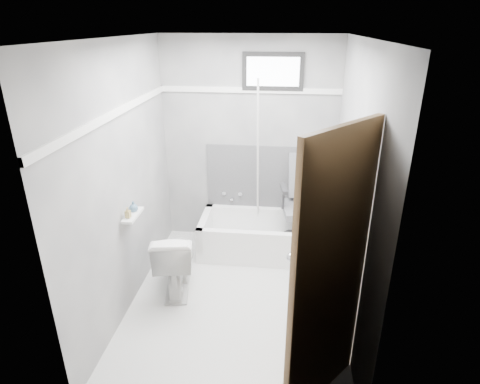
# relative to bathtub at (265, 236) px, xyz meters

# --- Properties ---
(floor) EXTENTS (2.60, 2.60, 0.00)m
(floor) POSITION_rel_bathtub_xyz_m (-0.23, -0.93, -0.21)
(floor) COLOR white
(floor) RESTS_ON ground
(ceiling) EXTENTS (2.60, 2.60, 0.00)m
(ceiling) POSITION_rel_bathtub_xyz_m (-0.23, -0.93, 2.19)
(ceiling) COLOR silver
(ceiling) RESTS_ON floor
(wall_back) EXTENTS (2.00, 0.02, 2.40)m
(wall_back) POSITION_rel_bathtub_xyz_m (-0.23, 0.37, 0.99)
(wall_back) COLOR slate
(wall_back) RESTS_ON floor
(wall_front) EXTENTS (2.00, 0.02, 2.40)m
(wall_front) POSITION_rel_bathtub_xyz_m (-0.23, -2.23, 0.99)
(wall_front) COLOR slate
(wall_front) RESTS_ON floor
(wall_left) EXTENTS (0.02, 2.60, 2.40)m
(wall_left) POSITION_rel_bathtub_xyz_m (-1.23, -0.93, 0.99)
(wall_left) COLOR slate
(wall_left) RESTS_ON floor
(wall_right) EXTENTS (0.02, 2.60, 2.40)m
(wall_right) POSITION_rel_bathtub_xyz_m (0.77, -0.93, 0.99)
(wall_right) COLOR slate
(wall_right) RESTS_ON floor
(bathtub) EXTENTS (1.50, 0.70, 0.42)m
(bathtub) POSITION_rel_bathtub_xyz_m (0.00, 0.00, 0.00)
(bathtub) COLOR white
(bathtub) RESTS_ON floor
(office_chair) EXTENTS (0.67, 0.67, 1.02)m
(office_chair) POSITION_rel_bathtub_xyz_m (0.45, 0.05, 0.42)
(office_chair) COLOR #5A5A5E
(office_chair) RESTS_ON bathtub
(toilet) EXTENTS (0.50, 0.74, 0.67)m
(toilet) POSITION_rel_bathtub_xyz_m (-0.85, -0.82, 0.13)
(toilet) COLOR white
(toilet) RESTS_ON floor
(door) EXTENTS (0.78, 0.78, 2.00)m
(door) POSITION_rel_bathtub_xyz_m (0.75, -2.21, 0.79)
(door) COLOR brown
(door) RESTS_ON floor
(window) EXTENTS (0.66, 0.04, 0.40)m
(window) POSITION_rel_bathtub_xyz_m (0.02, 0.36, 1.81)
(window) COLOR black
(window) RESTS_ON wall_back
(backerboard) EXTENTS (1.50, 0.02, 0.78)m
(backerboard) POSITION_rel_bathtub_xyz_m (0.02, 0.36, 0.59)
(backerboard) COLOR #4C4C4F
(backerboard) RESTS_ON wall_back
(trim_back) EXTENTS (2.00, 0.02, 0.06)m
(trim_back) POSITION_rel_bathtub_xyz_m (-0.23, 0.36, 1.61)
(trim_back) COLOR white
(trim_back) RESTS_ON wall_back
(trim_left) EXTENTS (0.02, 2.60, 0.06)m
(trim_left) POSITION_rel_bathtub_xyz_m (-1.22, -0.93, 1.61)
(trim_left) COLOR white
(trim_left) RESTS_ON wall_left
(pole) EXTENTS (0.02, 0.42, 1.91)m
(pole) POSITION_rel_bathtub_xyz_m (-0.11, 0.13, 0.84)
(pole) COLOR silver
(pole) RESTS_ON bathtub
(shelf) EXTENTS (0.10, 0.32, 0.02)m
(shelf) POSITION_rel_bathtub_xyz_m (-1.16, -0.99, 0.69)
(shelf) COLOR silver
(shelf) RESTS_ON wall_left
(soap_bottle_a) EXTENTS (0.05, 0.05, 0.10)m
(soap_bottle_a) POSITION_rel_bathtub_xyz_m (-1.17, -1.07, 0.76)
(soap_bottle_a) COLOR #A18E50
(soap_bottle_a) RESTS_ON shelf
(soap_bottle_b) EXTENTS (0.10, 0.10, 0.10)m
(soap_bottle_b) POSITION_rel_bathtub_xyz_m (-1.17, -0.93, 0.75)
(soap_bottle_b) COLOR slate
(soap_bottle_b) RESTS_ON shelf
(faucet) EXTENTS (0.26, 0.10, 0.16)m
(faucet) POSITION_rel_bathtub_xyz_m (-0.43, 0.34, 0.34)
(faucet) COLOR silver
(faucet) RESTS_ON wall_back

